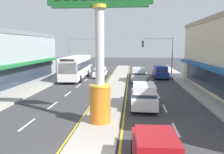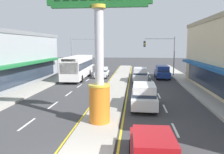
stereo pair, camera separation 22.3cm
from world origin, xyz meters
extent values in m
cube|color=#A39E93|center=(0.00, 18.00, 0.07)|extent=(2.44, 52.00, 0.14)
cube|color=#ADA89E|center=(-9.06, 16.00, 0.09)|extent=(2.48, 60.00, 0.18)
cube|color=#ADA89E|center=(9.06, 16.00, 0.09)|extent=(2.48, 60.00, 0.18)
cube|color=silver|center=(-4.52, 4.80, 0.00)|extent=(0.14, 2.20, 0.01)
cube|color=silver|center=(-4.52, 9.20, 0.00)|extent=(0.14, 2.20, 0.01)
cube|color=silver|center=(-4.52, 13.60, 0.00)|extent=(0.14, 2.20, 0.01)
cube|color=silver|center=(-4.52, 18.00, 0.00)|extent=(0.14, 2.20, 0.01)
cube|color=silver|center=(-4.52, 22.40, 0.00)|extent=(0.14, 2.20, 0.01)
cube|color=silver|center=(-4.52, 26.80, 0.00)|extent=(0.14, 2.20, 0.01)
cube|color=silver|center=(-4.52, 31.20, 0.00)|extent=(0.14, 2.20, 0.01)
cube|color=silver|center=(4.52, 4.80, 0.00)|extent=(0.14, 2.20, 0.01)
cube|color=silver|center=(4.52, 9.20, 0.00)|extent=(0.14, 2.20, 0.01)
cube|color=silver|center=(4.52, 13.60, 0.00)|extent=(0.14, 2.20, 0.01)
cube|color=silver|center=(4.52, 18.00, 0.00)|extent=(0.14, 2.20, 0.01)
cube|color=silver|center=(4.52, 22.40, 0.00)|extent=(0.14, 2.20, 0.01)
cube|color=silver|center=(4.52, 26.80, 0.00)|extent=(0.14, 2.20, 0.01)
cube|color=silver|center=(4.52, 31.20, 0.00)|extent=(0.14, 2.20, 0.01)
cube|color=yellow|center=(-1.40, 18.00, 0.00)|extent=(0.12, 52.00, 0.01)
cube|color=yellow|center=(1.40, 18.00, 0.00)|extent=(0.12, 52.00, 0.01)
cylinder|color=orange|center=(0.00, 5.29, 1.27)|extent=(1.27, 1.27, 2.26)
cylinder|color=gold|center=(0.00, 5.29, 2.46)|extent=(1.33, 1.33, 0.12)
cylinder|color=#B7B7BC|center=(0.00, 5.29, 4.80)|extent=(0.54, 0.54, 4.79)
cylinder|color=gold|center=(0.00, 5.29, 7.09)|extent=(0.87, 0.87, 0.20)
cube|color=#195623|center=(0.00, 5.29, 7.11)|extent=(5.66, 0.29, 0.16)
cube|color=#1E7038|center=(-10.26, 15.68, 2.80)|extent=(0.90, 20.46, 0.30)
cube|color=#283342|center=(-10.67, 15.68, 1.50)|extent=(0.08, 19.74, 2.00)
cube|color=#195193|center=(9.04, 12.53, 2.85)|extent=(0.90, 21.01, 0.30)
cube|color=#283342|center=(9.45, 12.53, 1.50)|extent=(0.08, 20.26, 2.00)
cylinder|color=slate|center=(-8.22, 27.61, 3.10)|extent=(0.16, 0.16, 6.20)
cylinder|color=slate|center=(-5.91, 27.61, 5.90)|extent=(4.62, 0.12, 0.12)
cube|color=black|center=(-3.60, 27.45, 5.09)|extent=(0.32, 0.24, 0.92)
sphere|color=black|center=(-3.60, 27.31, 5.39)|extent=(0.17, 0.17, 0.17)
sphere|color=yellow|center=(-3.60, 27.31, 5.09)|extent=(0.17, 0.17, 0.17)
sphere|color=black|center=(-3.60, 27.31, 4.79)|extent=(0.17, 0.17, 0.17)
cylinder|color=slate|center=(8.22, 27.48, 3.10)|extent=(0.16, 0.16, 6.20)
cylinder|color=slate|center=(5.91, 27.48, 5.90)|extent=(4.62, 0.12, 0.12)
cube|color=black|center=(3.60, 27.32, 5.09)|extent=(0.32, 0.24, 0.92)
sphere|color=black|center=(3.60, 27.18, 5.39)|extent=(0.17, 0.17, 0.17)
sphere|color=yellow|center=(3.60, 27.18, 5.09)|extent=(0.17, 0.17, 0.17)
sphere|color=black|center=(3.60, 27.18, 4.79)|extent=(0.17, 0.17, 0.17)
cube|color=maroon|center=(2.87, 0.26, 1.23)|extent=(1.60, 2.19, 0.60)
cube|color=#283342|center=(2.87, 0.26, 1.05)|extent=(1.64, 2.21, 0.24)
cylinder|color=black|center=(2.03, 1.74, 0.31)|extent=(0.24, 0.63, 0.62)
cylinder|color=black|center=(3.65, 1.78, 0.31)|extent=(0.24, 0.63, 0.62)
cube|color=silver|center=(-2.87, 25.37, 0.60)|extent=(1.79, 4.31, 0.66)
cube|color=silver|center=(-2.87, 25.54, 1.23)|extent=(1.56, 2.16, 0.60)
cube|color=#283342|center=(-2.87, 25.54, 1.05)|extent=(1.60, 2.18, 0.24)
cylinder|color=black|center=(-2.05, 24.04, 0.31)|extent=(0.22, 0.62, 0.62)
cylinder|color=black|center=(-3.67, 24.03, 0.31)|extent=(0.22, 0.62, 0.62)
cylinder|color=black|center=(-2.07, 26.71, 0.31)|extent=(0.22, 0.62, 0.62)
cylinder|color=black|center=(-3.69, 26.70, 0.31)|extent=(0.22, 0.62, 0.62)
cube|color=silver|center=(-6.17, 23.89, 1.81)|extent=(2.96, 11.29, 2.90)
cube|color=#283342|center=(-6.17, 23.89, 2.11)|extent=(2.97, 11.07, 0.90)
cube|color=#283342|center=(-5.94, 18.34, 2.06)|extent=(2.30, 0.17, 1.40)
cube|color=black|center=(-5.94, 18.34, 3.06)|extent=(1.75, 0.15, 0.30)
cylinder|color=black|center=(-4.88, 20.47, 0.48)|extent=(0.32, 0.97, 0.96)
cylinder|color=black|center=(-7.18, 20.38, 0.48)|extent=(0.32, 0.97, 0.96)
cylinder|color=black|center=(-5.14, 26.85, 0.48)|extent=(0.32, 0.97, 0.96)
cylinder|color=black|center=(-7.44, 26.75, 0.48)|extent=(0.32, 0.97, 0.96)
cube|color=silver|center=(2.87, 21.78, 0.70)|extent=(2.00, 4.64, 0.80)
cube|color=silver|center=(2.87, 21.59, 1.50)|extent=(1.74, 2.89, 0.80)
cube|color=#283342|center=(2.87, 21.59, 1.22)|extent=(1.77, 2.92, 0.24)
cylinder|color=black|center=(2.03, 23.22, 0.34)|extent=(0.24, 0.68, 0.68)
cylinder|color=black|center=(3.78, 23.18, 0.34)|extent=(0.24, 0.68, 0.68)
cylinder|color=black|center=(1.96, 20.37, 0.34)|extent=(0.24, 0.68, 0.68)
cylinder|color=black|center=(3.71, 20.33, 0.34)|extent=(0.24, 0.68, 0.68)
cube|color=white|center=(2.87, 9.32, 0.70)|extent=(1.95, 4.62, 0.80)
cube|color=white|center=(2.87, 9.14, 1.50)|extent=(1.70, 2.87, 0.80)
cube|color=#283342|center=(2.87, 9.14, 1.22)|extent=(1.74, 2.90, 0.24)
cylinder|color=black|center=(2.01, 10.76, 0.34)|extent=(0.23, 0.68, 0.68)
cylinder|color=black|center=(3.76, 10.74, 0.34)|extent=(0.23, 0.68, 0.68)
cylinder|color=black|center=(1.98, 7.91, 0.34)|extent=(0.23, 0.68, 0.68)
cylinder|color=black|center=(3.73, 7.89, 0.34)|extent=(0.23, 0.68, 0.68)
cube|color=navy|center=(6.17, 25.14, 0.70)|extent=(1.92, 4.61, 0.80)
cube|color=navy|center=(6.17, 24.96, 1.50)|extent=(1.68, 2.86, 0.80)
cube|color=#283342|center=(6.17, 24.96, 1.22)|extent=(1.72, 2.89, 0.24)
cylinder|color=black|center=(5.29, 26.56, 0.34)|extent=(0.22, 0.68, 0.68)
cylinder|color=black|center=(7.04, 26.57, 0.34)|extent=(0.22, 0.68, 0.68)
cylinder|color=black|center=(5.30, 23.71, 0.34)|extent=(0.22, 0.68, 0.68)
cylinder|color=black|center=(7.05, 23.72, 0.34)|extent=(0.22, 0.68, 0.68)
camera|label=1|loc=(1.90, -7.74, 4.88)|focal=35.25mm
camera|label=2|loc=(2.12, -7.72, 4.88)|focal=35.25mm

